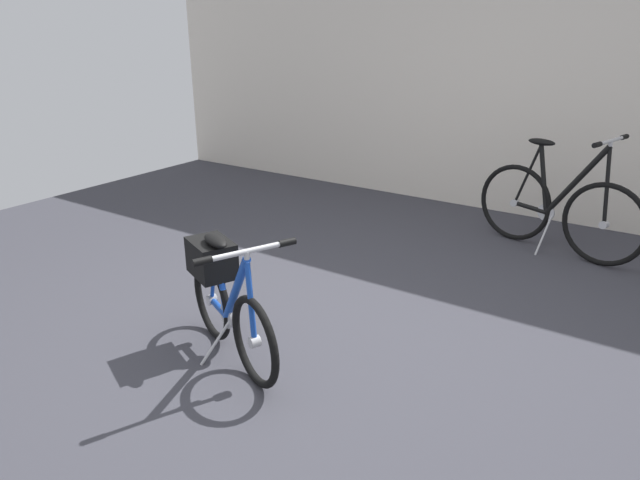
% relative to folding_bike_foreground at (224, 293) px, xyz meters
% --- Properties ---
extents(ground_plane, '(8.02, 8.02, 0.00)m').
position_rel_folding_bike_foreground_xyz_m(ground_plane, '(0.39, 0.35, -0.36)').
color(ground_plane, '#38383F').
extents(back_wall, '(8.02, 0.10, 2.77)m').
position_rel_folding_bike_foreground_xyz_m(back_wall, '(0.39, 3.43, 1.03)').
color(back_wall, silver).
rests_on(back_wall, ground_plane).
extents(folding_bike_foreground, '(0.95, 0.58, 0.73)m').
position_rel_folding_bike_foreground_xyz_m(folding_bike_foreground, '(0.00, 0.00, 0.00)').
color(folding_bike_foreground, black).
rests_on(folding_bike_foreground, ground_plane).
extents(display_bike_left, '(1.34, 0.54, 0.96)m').
position_rel_folding_bike_foreground_xyz_m(display_bike_left, '(1.14, 2.57, 0.00)').
color(display_bike_left, black).
rests_on(display_bike_left, ground_plane).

